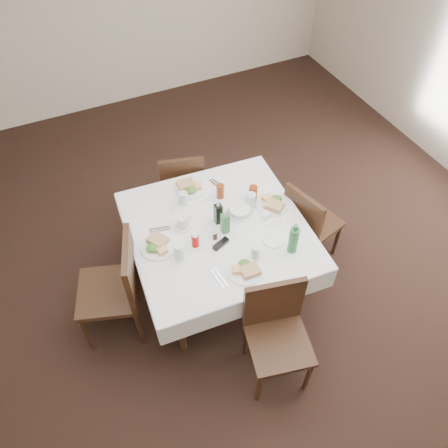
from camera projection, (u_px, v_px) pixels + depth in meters
name	position (u px, v px, depth m)	size (l,w,h in m)	color
ground_plane	(235.00, 296.00, 3.96)	(7.00, 7.00, 0.00)	black
room_shell	(241.00, 146.00, 2.68)	(6.04, 7.04, 2.80)	beige
dining_table	(218.00, 234.00, 3.55)	(1.49, 1.49, 0.76)	black
chair_north	(183.00, 183.00, 4.22)	(0.51, 0.51, 0.87)	black
chair_south	(276.00, 327.00, 3.16)	(0.53, 0.53, 0.93)	black
chair_east	(308.00, 221.00, 3.88)	(0.52, 0.52, 0.89)	black
chair_west	(119.00, 284.00, 3.36)	(0.60, 0.60, 1.00)	black
meal_north	(190.00, 187.00, 3.77)	(0.28, 0.28, 0.06)	white
meal_south	(246.00, 270.00, 3.20)	(0.26, 0.26, 0.06)	white
meal_east	(273.00, 203.00, 3.64)	(0.28, 0.28, 0.06)	white
meal_west	(157.00, 245.00, 3.34)	(0.27, 0.27, 0.06)	white
side_plate_a	(178.00, 205.00, 3.65)	(0.15, 0.15, 0.01)	white
side_plate_b	(273.00, 240.00, 3.40)	(0.17, 0.17, 0.01)	white
water_n	(184.00, 199.00, 3.62)	(0.07, 0.07, 0.13)	silver
water_s	(255.00, 252.00, 3.25)	(0.07, 0.07, 0.13)	silver
water_e	(251.00, 200.00, 3.60)	(0.07, 0.07, 0.14)	silver
water_w	(179.00, 251.00, 3.24)	(0.08, 0.08, 0.15)	silver
iced_tea_a	(220.00, 191.00, 3.67)	(0.07, 0.07, 0.14)	maroon
iced_tea_b	(253.00, 194.00, 3.65)	(0.07, 0.07, 0.15)	maroon
bread_basket	(240.00, 211.00, 3.57)	(0.20, 0.20, 0.07)	silver
oil_cruet_dark	(218.00, 213.00, 3.46)	(0.06, 0.06, 0.24)	black
oil_cruet_green	(225.00, 222.00, 3.39)	(0.06, 0.06, 0.24)	#2B7135
ketchup_bottle	(195.00, 240.00, 3.33)	(0.06, 0.06, 0.13)	#AA0502
salt_shaker	(215.00, 234.00, 3.40)	(0.03, 0.03, 0.07)	white
pepper_shaker	(215.00, 235.00, 3.39)	(0.03, 0.03, 0.08)	#422C1E
coffee_mug	(183.00, 222.00, 3.47)	(0.16, 0.15, 0.11)	white
sunglasses	(221.00, 244.00, 3.37)	(0.15, 0.09, 0.03)	black
green_bottle	(294.00, 240.00, 3.25)	(0.07, 0.07, 0.28)	#2B7135
sugar_caddy	(266.00, 216.00, 3.55)	(0.09, 0.07, 0.04)	white
cutlery_n	(217.00, 185.00, 3.82)	(0.09, 0.18, 0.01)	silver
cutlery_s	(219.00, 278.00, 3.17)	(0.06, 0.19, 0.01)	silver
cutlery_e	(274.00, 224.00, 3.51)	(0.16, 0.04, 0.01)	silver
cutlery_w	(160.00, 229.00, 3.48)	(0.17, 0.07, 0.01)	silver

